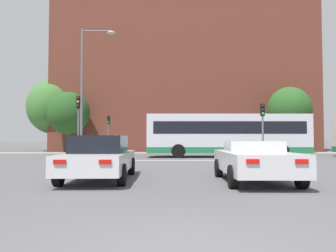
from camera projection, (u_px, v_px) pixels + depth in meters
name	position (u px, v px, depth m)	size (l,w,h in m)	color
stop_line_strip	(172.00, 160.00, 20.75)	(9.28, 0.30, 0.01)	silver
far_pavement	(170.00, 153.00, 32.62)	(70.32, 2.50, 0.01)	#A09B91
brick_civic_building	(182.00, 75.00, 43.87)	(30.82, 16.40, 26.15)	brown
car_saloon_left	(100.00, 157.00, 10.88)	(2.10, 4.95, 1.46)	silver
car_roadster_right	(254.00, 160.00, 10.30)	(2.13, 4.53, 1.29)	silver
bus_crossing_lead	(227.00, 134.00, 24.80)	(12.06, 2.71, 3.20)	silver
traffic_light_far_right	(232.00, 128.00, 31.87)	(0.26, 0.31, 3.65)	slate
traffic_light_near_left	(78.00, 117.00, 21.19)	(0.26, 0.31, 4.17)	slate
traffic_light_far_left	(108.00, 128.00, 32.20)	(0.26, 0.31, 3.70)	slate
traffic_light_near_right	(263.00, 122.00, 21.58)	(0.26, 0.31, 3.70)	slate
street_lamp_junction	(87.00, 81.00, 20.97)	(2.19, 0.36, 8.49)	slate
pedestrian_waiting	(252.00, 144.00, 32.96)	(0.44, 0.44, 1.60)	black
pedestrian_walking_east	(115.00, 142.00, 31.92)	(0.41, 0.45, 1.78)	brown
pedestrian_walking_west	(196.00, 143.00, 33.10)	(0.46, 0.37, 1.67)	black
tree_by_building	(69.00, 113.00, 33.84)	(4.26, 4.26, 6.29)	#4C3823
tree_kerbside	(53.00, 107.00, 37.73)	(5.95, 5.95, 8.24)	#4C3823
tree_distant	(289.00, 110.00, 32.76)	(4.33, 4.33, 6.61)	#4C3823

